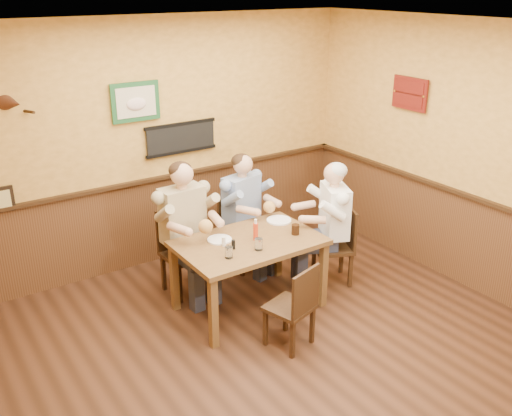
{
  "coord_description": "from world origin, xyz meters",
  "views": [
    {
      "loc": [
        -2.5,
        -3.26,
        3.13
      ],
      "look_at": [
        0.31,
        0.92,
        1.1
      ],
      "focal_mm": 40.0,
      "sensor_mm": 36.0,
      "label": 1
    }
  ],
  "objects_px": {
    "chair_right_end": "(333,246)",
    "cola_tumbler": "(295,229)",
    "chair_near_side": "(289,305)",
    "dining_table": "(249,249)",
    "chair_back_right": "(242,233)",
    "water_glass_mid": "(259,244)",
    "water_glass_left": "(229,252)",
    "diner_blue_polo": "(242,218)",
    "chair_back_left": "(184,253)",
    "diner_tan_shirt": "(184,236)",
    "pepper_shaker": "(233,245)",
    "salt_shaker": "(224,241)",
    "diner_white_elder": "(334,230)",
    "hot_sauce_bottle": "(256,231)"
  },
  "relations": [
    {
      "from": "diner_tan_shirt",
      "to": "chair_back_right",
      "type": "bearing_deg",
      "value": 7.09
    },
    {
      "from": "pepper_shaker",
      "to": "chair_near_side",
      "type": "bearing_deg",
      "value": -75.15
    },
    {
      "from": "chair_back_left",
      "to": "water_glass_left",
      "type": "bearing_deg",
      "value": -90.94
    },
    {
      "from": "chair_right_end",
      "to": "cola_tumbler",
      "type": "xyz_separation_m",
      "value": [
        -0.59,
        -0.08,
        0.37
      ]
    },
    {
      "from": "chair_near_side",
      "to": "dining_table",
      "type": "bearing_deg",
      "value": -109.86
    },
    {
      "from": "dining_table",
      "to": "diner_blue_polo",
      "type": "xyz_separation_m",
      "value": [
        0.42,
        0.79,
        -0.04
      ]
    },
    {
      "from": "water_glass_mid",
      "to": "hot_sauce_bottle",
      "type": "relative_size",
      "value": 0.58
    },
    {
      "from": "cola_tumbler",
      "to": "hot_sauce_bottle",
      "type": "height_order",
      "value": "hot_sauce_bottle"
    },
    {
      "from": "hot_sauce_bottle",
      "to": "pepper_shaker",
      "type": "xyz_separation_m",
      "value": [
        -0.29,
        -0.05,
        -0.05
      ]
    },
    {
      "from": "chair_right_end",
      "to": "diner_white_elder",
      "type": "height_order",
      "value": "diner_white_elder"
    },
    {
      "from": "diner_blue_polo",
      "to": "hot_sauce_bottle",
      "type": "height_order",
      "value": "diner_blue_polo"
    },
    {
      "from": "diner_blue_polo",
      "to": "cola_tumbler",
      "type": "height_order",
      "value": "diner_blue_polo"
    },
    {
      "from": "water_glass_mid",
      "to": "dining_table",
      "type": "bearing_deg",
      "value": 80.82
    },
    {
      "from": "cola_tumbler",
      "to": "water_glass_left",
      "type": "bearing_deg",
      "value": -174.96
    },
    {
      "from": "chair_right_end",
      "to": "diner_tan_shirt",
      "type": "height_order",
      "value": "diner_tan_shirt"
    },
    {
      "from": "diner_blue_polo",
      "to": "water_glass_mid",
      "type": "height_order",
      "value": "diner_blue_polo"
    },
    {
      "from": "water_glass_left",
      "to": "chair_right_end",
      "type": "bearing_deg",
      "value": 6.2
    },
    {
      "from": "diner_white_elder",
      "to": "chair_back_right",
      "type": "bearing_deg",
      "value": -118.89
    },
    {
      "from": "chair_back_right",
      "to": "diner_blue_polo",
      "type": "relative_size",
      "value": 0.7
    },
    {
      "from": "cola_tumbler",
      "to": "chair_near_side",
      "type": "bearing_deg",
      "value": -130.72
    },
    {
      "from": "chair_back_right",
      "to": "water_glass_mid",
      "type": "bearing_deg",
      "value": -127.75
    },
    {
      "from": "dining_table",
      "to": "chair_back_right",
      "type": "height_order",
      "value": "chair_back_right"
    },
    {
      "from": "water_glass_left",
      "to": "water_glass_mid",
      "type": "distance_m",
      "value": 0.32
    },
    {
      "from": "dining_table",
      "to": "salt_shaker",
      "type": "height_order",
      "value": "salt_shaker"
    },
    {
      "from": "chair_right_end",
      "to": "chair_near_side",
      "type": "relative_size",
      "value": 1.06
    },
    {
      "from": "water_glass_mid",
      "to": "salt_shaker",
      "type": "distance_m",
      "value": 0.35
    },
    {
      "from": "diner_tan_shirt",
      "to": "diner_white_elder",
      "type": "height_order",
      "value": "diner_tan_shirt"
    },
    {
      "from": "diner_white_elder",
      "to": "cola_tumbler",
      "type": "relative_size",
      "value": 11.81
    },
    {
      "from": "diner_tan_shirt",
      "to": "diner_white_elder",
      "type": "relative_size",
      "value": 1.06
    },
    {
      "from": "chair_back_left",
      "to": "salt_shaker",
      "type": "relative_size",
      "value": 9.88
    },
    {
      "from": "chair_near_side",
      "to": "water_glass_mid",
      "type": "xyz_separation_m",
      "value": [
        0.01,
        0.51,
        0.4
      ]
    },
    {
      "from": "diner_tan_shirt",
      "to": "water_glass_mid",
      "type": "xyz_separation_m",
      "value": [
        0.35,
        -0.87,
        0.15
      ]
    },
    {
      "from": "diner_white_elder",
      "to": "cola_tumbler",
      "type": "xyz_separation_m",
      "value": [
        -0.59,
        -0.08,
        0.19
      ]
    },
    {
      "from": "chair_back_right",
      "to": "diner_tan_shirt",
      "type": "distance_m",
      "value": 0.85
    },
    {
      "from": "pepper_shaker",
      "to": "diner_tan_shirt",
      "type": "bearing_deg",
      "value": 102.98
    },
    {
      "from": "diner_blue_polo",
      "to": "diner_tan_shirt",
      "type": "bearing_deg",
      "value": 176.7
    },
    {
      "from": "dining_table",
      "to": "hot_sauce_bottle",
      "type": "bearing_deg",
      "value": -22.89
    },
    {
      "from": "cola_tumbler",
      "to": "chair_right_end",
      "type": "bearing_deg",
      "value": 7.81
    },
    {
      "from": "diner_tan_shirt",
      "to": "hot_sauce_bottle",
      "type": "bearing_deg",
      "value": -59.35
    },
    {
      "from": "chair_back_left",
      "to": "cola_tumbler",
      "type": "relative_size",
      "value": 8.76
    },
    {
      "from": "chair_back_left",
      "to": "water_glass_left",
      "type": "height_order",
      "value": "chair_back_left"
    },
    {
      "from": "cola_tumbler",
      "to": "water_glass_mid",
      "type": "bearing_deg",
      "value": -170.14
    },
    {
      "from": "diner_blue_polo",
      "to": "cola_tumbler",
      "type": "distance_m",
      "value": 0.95
    },
    {
      "from": "water_glass_left",
      "to": "pepper_shaker",
      "type": "distance_m",
      "value": 0.19
    },
    {
      "from": "cola_tumbler",
      "to": "salt_shaker",
      "type": "relative_size",
      "value": 1.13
    },
    {
      "from": "chair_back_left",
      "to": "cola_tumbler",
      "type": "bearing_deg",
      "value": -45.47
    },
    {
      "from": "salt_shaker",
      "to": "diner_tan_shirt",
      "type": "bearing_deg",
      "value": 101.59
    },
    {
      "from": "diner_white_elder",
      "to": "salt_shaker",
      "type": "relative_size",
      "value": 13.32
    },
    {
      "from": "pepper_shaker",
      "to": "salt_shaker",
      "type": "bearing_deg",
      "value": 110.32
    },
    {
      "from": "diner_tan_shirt",
      "to": "diner_blue_polo",
      "type": "relative_size",
      "value": 1.06
    }
  ]
}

